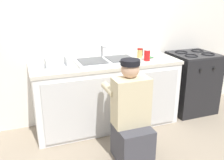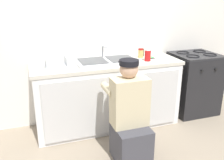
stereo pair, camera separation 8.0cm
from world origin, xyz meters
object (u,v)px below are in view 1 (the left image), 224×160
cell_phone (149,57)px  sink_double_basin (107,61)px  stove_range (191,82)px  dish_rack_tray (56,65)px  condiment_jar (140,53)px  spice_bottle_pepper (142,52)px  plumber_person (131,120)px  soda_cup_red (147,55)px

cell_phone → sink_double_basin: bearing=-176.4°
stove_range → dish_rack_tray: bearing=179.8°
sink_double_basin → condiment_jar: size_ratio=6.25×
cell_phone → dish_rack_tray: (-1.28, -0.04, 0.02)m
condiment_jar → cell_phone: (0.13, -0.04, -0.06)m
stove_range → dish_rack_tray: size_ratio=3.27×
sink_double_basin → spice_bottle_pepper: bearing=14.8°
plumber_person → dish_rack_tray: bearing=128.8°
dish_rack_tray → soda_cup_red: soda_cup_red is taller
cell_phone → spice_bottle_pepper: spice_bottle_pepper is taller
condiment_jar → spice_bottle_pepper: 0.10m
condiment_jar → soda_cup_red: bearing=-86.5°
condiment_jar → soda_cup_red: size_ratio=0.84×
stove_range → plumber_person: bearing=-150.0°
plumber_person → condiment_jar: plumber_person is taller
stove_range → soda_cup_red: 0.99m
stove_range → condiment_jar: size_ratio=7.16×
sink_double_basin → dish_rack_tray: (-0.64, 0.00, 0.01)m
sink_double_basin → spice_bottle_pepper: sink_double_basin is taller
plumber_person → cell_phone: size_ratio=7.89×
plumber_person → condiment_jar: size_ratio=8.63×
plumber_person → soda_cup_red: plumber_person is taller
stove_range → cell_phone: stove_range is taller
plumber_person → dish_rack_tray: (-0.64, 0.80, 0.46)m
cell_phone → soda_cup_red: (-0.12, -0.15, 0.07)m
condiment_jar → cell_phone: condiment_jar is taller
sink_double_basin → cell_phone: size_ratio=5.71×
dish_rack_tray → plumber_person: bearing=-51.2°
plumber_person → soda_cup_red: 1.00m
plumber_person → dish_rack_tray: 1.12m
stove_range → condiment_jar: 0.99m
sink_double_basin → stove_range: bearing=-0.1°
sink_double_basin → condiment_jar: 0.52m
spice_bottle_pepper → dish_rack_tray: bearing=-173.1°
stove_range → spice_bottle_pepper: 0.94m
cell_phone → soda_cup_red: 0.20m
plumber_person → spice_bottle_pepper: 1.21m
stove_range → spice_bottle_pepper: (-0.79, 0.16, 0.49)m
dish_rack_tray → sink_double_basin: bearing=-0.4°
plumber_person → sink_double_basin: bearing=89.7°
plumber_person → dish_rack_tray: plumber_person is taller
spice_bottle_pepper → plumber_person: bearing=-121.6°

